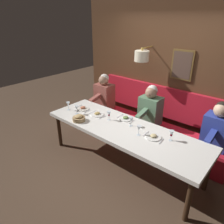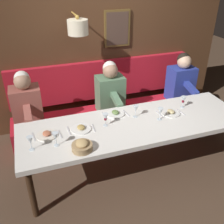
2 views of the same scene
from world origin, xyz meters
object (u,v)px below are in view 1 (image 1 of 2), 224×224
at_px(diner_near, 150,107).
at_px(wine_glass_0, 77,108).
at_px(bread_bowl, 79,118).
at_px(diner_middle, 104,93).
at_px(wine_glass_1, 139,128).
at_px(diner_nearest, 217,127).
at_px(dining_table, 123,131).
at_px(wine_glass_2, 109,114).
at_px(wine_glass_3, 131,120).
at_px(wine_glass_5, 68,104).
at_px(wine_glass_4, 171,134).

height_order(diner_near, wine_glass_0, diner_near).
bearing_deg(bread_bowl, diner_middle, 22.92).
xyz_separation_m(diner_middle, wine_glass_0, (-1.03, -0.26, 0.04)).
bearing_deg(wine_glass_1, bread_bowl, 104.93).
relative_size(diner_middle, bread_bowl, 3.60).
bearing_deg(diner_nearest, bread_bowl, 121.66).
height_order(dining_table, diner_near, diner_near).
bearing_deg(diner_middle, wine_glass_2, -133.10).
bearing_deg(wine_glass_1, wine_glass_3, 58.89).
bearing_deg(dining_table, diner_nearest, -53.54).
distance_m(diner_middle, wine_glass_2, 1.20).
bearing_deg(wine_glass_0, wine_glass_3, -75.05).
xyz_separation_m(wine_glass_5, bread_bowl, (-0.17, -0.50, -0.07)).
height_order(diner_nearest, wine_glass_4, diner_nearest).
distance_m(wine_glass_0, wine_glass_2, 0.65).
xyz_separation_m(wine_glass_0, wine_glass_2, (0.21, -0.62, -0.00)).
relative_size(dining_table, wine_glass_1, 17.23).
height_order(diner_near, bread_bowl, diner_near).
distance_m(diner_near, wine_glass_5, 1.58).
distance_m(diner_middle, wine_glass_3, 1.50).
height_order(diner_near, diner_middle, same).
relative_size(wine_glass_4, bread_bowl, 0.75).
distance_m(diner_near, diner_middle, 1.21).
distance_m(diner_middle, bread_bowl, 1.29).
relative_size(dining_table, wine_glass_0, 17.23).
relative_size(diner_middle, wine_glass_0, 4.82).
bearing_deg(diner_middle, wine_glass_3, -119.97).
bearing_deg(diner_near, bread_bowl, 149.25).
bearing_deg(wine_glass_1, wine_glass_2, 82.77).
height_order(dining_table, wine_glass_0, wine_glass_0).
bearing_deg(wine_glass_1, diner_near, 21.11).
distance_m(wine_glass_2, wine_glass_4, 1.13).
bearing_deg(wine_glass_5, diner_middle, 0.05).
bearing_deg(diner_near, wine_glass_2, 157.86).
bearing_deg(dining_table, wine_glass_5, 96.20).
distance_m(diner_nearest, wine_glass_5, 2.63).
relative_size(wine_glass_2, wine_glass_3, 1.00).
bearing_deg(wine_glass_1, wine_glass_5, 94.01).
height_order(diner_middle, wine_glass_5, diner_middle).
xyz_separation_m(wine_glass_0, wine_glass_4, (0.30, -1.75, -0.00)).
relative_size(wine_glass_0, wine_glass_1, 1.00).
relative_size(diner_near, wine_glass_4, 4.82).
xyz_separation_m(diner_nearest, wine_glass_2, (-0.82, 1.55, 0.04)).
bearing_deg(wine_glass_3, dining_table, 155.83).
distance_m(diner_near, wine_glass_3, 0.75).
bearing_deg(diner_middle, wine_glass_5, -179.95).
xyz_separation_m(wine_glass_0, wine_glass_5, (0.01, 0.26, 0.00)).
bearing_deg(bread_bowl, diner_nearest, -58.34).
relative_size(dining_table, wine_glass_2, 17.23).
distance_m(diner_near, wine_glass_4, 1.07).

